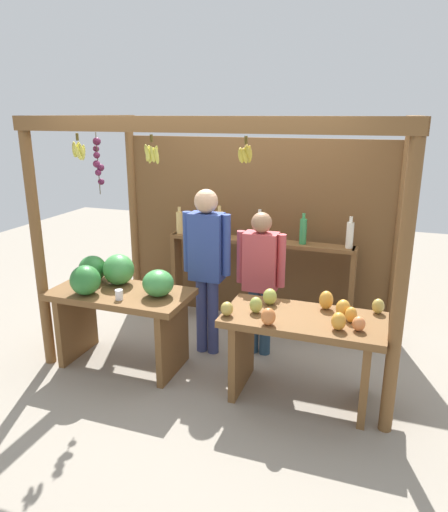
# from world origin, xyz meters

# --- Properties ---
(ground_plane) EXTENTS (12.00, 12.00, 0.00)m
(ground_plane) POSITION_xyz_m (0.00, 0.00, 0.00)
(ground_plane) COLOR gray
(ground_plane) RESTS_ON ground
(market_stall) EXTENTS (3.22, 1.82, 2.30)m
(market_stall) POSITION_xyz_m (-0.01, 0.40, 1.33)
(market_stall) COLOR brown
(market_stall) RESTS_ON ground
(fruit_counter_left) EXTENTS (1.30, 0.69, 1.04)m
(fruit_counter_left) POSITION_xyz_m (-0.89, -0.62, 0.69)
(fruit_counter_left) COLOR brown
(fruit_counter_left) RESTS_ON ground
(fruit_counter_right) EXTENTS (1.32, 0.65, 0.91)m
(fruit_counter_right) POSITION_xyz_m (0.86, -0.64, 0.57)
(fruit_counter_right) COLOR brown
(fruit_counter_right) RESTS_ON ground
(bottle_shelf_unit) EXTENTS (2.07, 0.22, 1.35)m
(bottle_shelf_unit) POSITION_xyz_m (0.12, 0.64, 0.80)
(bottle_shelf_unit) COLOR brown
(bottle_shelf_unit) RESTS_ON ground
(vendor_man) EXTENTS (0.48, 0.22, 1.65)m
(vendor_man) POSITION_xyz_m (-0.18, -0.15, 1.00)
(vendor_man) COLOR #39427C
(vendor_man) RESTS_ON ground
(vendor_woman) EXTENTS (0.48, 0.20, 1.44)m
(vendor_woman) POSITION_xyz_m (0.31, -0.00, 0.85)
(vendor_woman) COLOR navy
(vendor_woman) RESTS_ON ground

